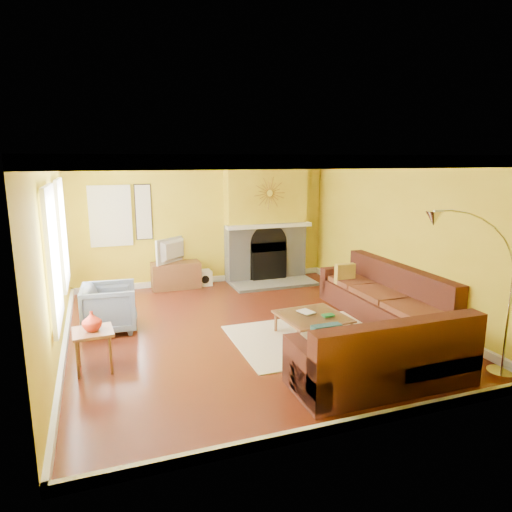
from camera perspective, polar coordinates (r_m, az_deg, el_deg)
name	(u,v)px	position (r m, az deg, el deg)	size (l,w,h in m)	color
floor	(248,329)	(7.39, -0.98, -9.16)	(5.50, 6.00, 0.02)	maroon
ceiling	(248,156)	(6.89, -1.07, 12.42)	(5.50, 6.00, 0.02)	white
wall_back	(203,221)	(9.88, -6.59, 4.33)	(5.50, 0.02, 2.70)	yellow
wall_front	(351,303)	(4.35, 11.74, -5.80)	(5.50, 0.02, 2.70)	yellow
wall_left	(53,259)	(6.69, -24.04, -0.34)	(0.02, 6.00, 2.70)	yellow
wall_right	(398,236)	(8.30, 17.37, 2.39)	(0.02, 6.00, 2.70)	yellow
baseboard	(248,325)	(7.37, -0.98, -8.65)	(5.50, 6.00, 0.12)	white
crown_molding	(248,161)	(6.89, -1.06, 11.84)	(5.50, 6.00, 0.12)	white
window_left_near	(61,233)	(7.94, -23.19, 2.64)	(0.06, 1.22, 1.72)	white
window_left_far	(52,257)	(6.07, -24.18, -0.08)	(0.06, 1.22, 1.72)	white
window_back	(110,216)	(9.57, -17.74, 4.79)	(0.82, 0.06, 1.22)	white
wall_art	(144,212)	(9.61, -13.88, 5.34)	(0.34, 0.04, 1.14)	white
fireplace	(266,220)	(10.07, 1.21, 4.55)	(1.80, 0.40, 2.70)	gray
mantel	(269,226)	(9.86, 1.70, 3.80)	(1.92, 0.22, 0.08)	white
hearth	(274,284)	(9.83, 2.31, -3.50)	(1.80, 0.70, 0.06)	gray
sunburst	(270,193)	(9.79, 1.70, 7.86)	(0.70, 0.04, 0.70)	olive
rug	(313,337)	(7.09, 7.15, -10.05)	(2.40, 1.80, 0.02)	beige
sectional_sofa	(345,308)	(7.07, 11.12, -6.44)	(2.92, 3.82, 0.90)	#4C2018
coffee_table	(312,327)	(7.01, 7.04, -8.75)	(0.94, 0.94, 0.37)	white
media_console	(176,275)	(9.71, -9.97, -2.39)	(1.00, 0.45, 0.55)	brown
tv	(175,250)	(9.59, -10.09, 0.71)	(0.90, 0.12, 0.52)	black
subwoofer	(204,278)	(9.88, -6.56, -2.71)	(0.32, 0.32, 0.32)	white
armchair	(110,308)	(7.57, -17.82, -6.16)	(0.80, 0.82, 0.75)	slate
side_table	(94,350)	(6.30, -19.58, -11.05)	(0.49, 0.49, 0.54)	brown
vase	(92,321)	(6.16, -19.84, -7.64)	(0.24, 0.24, 0.26)	red
book	(301,313)	(6.96, 5.69, -7.13)	(0.19, 0.26, 0.03)	white
arc_lamp	(474,299)	(5.93, 25.58, -4.92)	(1.34, 0.36, 2.11)	silver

